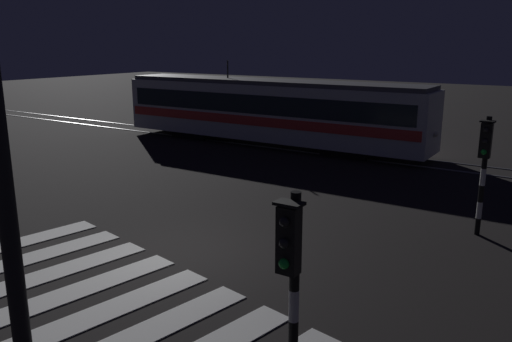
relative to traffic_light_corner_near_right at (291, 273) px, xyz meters
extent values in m
plane|color=black|center=(-4.86, 3.48, -2.10)|extent=(120.00, 120.00, 0.00)
cube|color=#59595E|center=(-4.86, 15.84, -2.08)|extent=(80.00, 0.12, 0.03)
cube|color=#59595E|center=(-4.86, 17.28, -2.08)|extent=(80.00, 0.12, 0.03)
cube|color=silver|center=(-8.95, 1.52, -2.09)|extent=(1.53, 4.39, 0.02)
cube|color=silver|center=(-7.78, 1.29, -2.09)|extent=(1.53, 4.39, 0.02)
cube|color=silver|center=(-6.61, 1.06, -2.09)|extent=(1.53, 4.39, 0.02)
cube|color=silver|center=(-5.45, 0.83, -2.09)|extent=(1.53, 4.39, 0.02)
cube|color=silver|center=(-4.28, 0.60, -2.09)|extent=(1.53, 4.39, 0.02)
cube|color=silver|center=(-3.11, 0.37, -2.09)|extent=(1.53, 4.39, 0.02)
cylinder|color=black|center=(0.00, 0.09, -0.96)|extent=(0.14, 0.14, 0.45)
cylinder|color=white|center=(0.00, 0.09, -0.51)|extent=(0.14, 0.14, 0.45)
cylinder|color=black|center=(0.00, 0.09, -0.05)|extent=(0.14, 0.14, 0.45)
cylinder|color=white|center=(0.00, 0.09, 0.40)|extent=(0.14, 0.14, 0.45)
cylinder|color=black|center=(0.00, 0.09, 0.85)|extent=(0.14, 0.14, 0.45)
cube|color=black|center=(0.00, -0.08, 0.48)|extent=(0.28, 0.20, 0.90)
sphere|color=black|center=(0.00, -0.19, 0.76)|extent=(0.14, 0.14, 0.14)
sphere|color=black|center=(0.00, -0.19, 0.48)|extent=(0.14, 0.14, 0.14)
sphere|color=green|center=(0.00, -0.19, 0.20)|extent=(0.14, 0.14, 0.14)
cube|color=black|center=(0.00, -0.08, 0.97)|extent=(0.36, 0.24, 0.04)
cylinder|color=black|center=(0.86, 8.78, -1.87)|extent=(0.14, 0.14, 0.46)
cylinder|color=white|center=(0.86, 8.78, -1.41)|extent=(0.14, 0.14, 0.46)
cylinder|color=black|center=(0.86, 8.78, -0.95)|extent=(0.14, 0.14, 0.46)
cylinder|color=white|center=(0.86, 8.78, -0.50)|extent=(0.14, 0.14, 0.46)
cylinder|color=black|center=(0.86, 8.78, -0.04)|extent=(0.14, 0.14, 0.46)
cylinder|color=white|center=(0.86, 8.78, 0.42)|extent=(0.14, 0.14, 0.46)
cylinder|color=black|center=(0.86, 8.78, 0.87)|extent=(0.14, 0.14, 0.46)
cube|color=black|center=(0.86, 8.61, 0.50)|extent=(0.28, 0.20, 0.90)
sphere|color=black|center=(0.86, 8.50, 0.78)|extent=(0.14, 0.14, 0.14)
sphere|color=black|center=(0.86, 8.50, 0.50)|extent=(0.14, 0.14, 0.14)
sphere|color=green|center=(0.86, 8.50, 0.22)|extent=(0.14, 0.14, 0.14)
cube|color=black|center=(0.86, 8.61, 0.99)|extent=(0.36, 0.24, 0.04)
cylinder|color=black|center=(-1.50, -2.86, 1.70)|extent=(0.18, 0.18, 7.58)
cube|color=silver|center=(-10.57, 16.56, -0.40)|extent=(16.39, 2.50, 2.70)
cube|color=red|center=(-10.57, 15.29, -0.75)|extent=(16.06, 0.04, 0.44)
cube|color=red|center=(-10.57, 17.83, -0.75)|extent=(16.06, 0.04, 0.44)
cube|color=black|center=(-10.57, 15.30, 0.05)|extent=(15.57, 0.03, 0.90)
cube|color=#4C4C51|center=(-10.57, 16.56, 1.05)|extent=(16.06, 2.30, 0.20)
cylinder|color=#262628|center=(-13.02, 16.56, 1.55)|extent=(0.08, 0.08, 1.00)
cube|color=black|center=(-6.06, 16.56, -1.92)|extent=(2.20, 2.00, 0.35)
cube|color=black|center=(-15.07, 16.56, -1.92)|extent=(2.20, 2.00, 0.35)
sphere|color=#F9F2CC|center=(-2.32, 16.56, -0.80)|extent=(0.24, 0.24, 0.24)
camera|label=1|loc=(3.01, -5.48, 2.92)|focal=36.36mm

